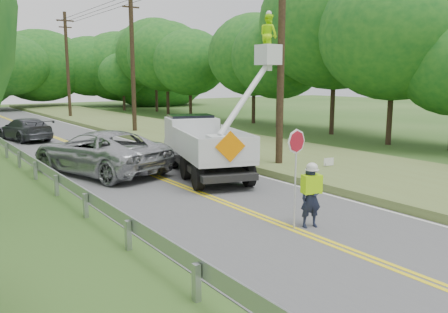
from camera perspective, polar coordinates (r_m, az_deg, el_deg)
ground at (r=10.47m, az=19.71°, el=-12.78°), size 140.00×140.00×0.00m
road at (r=21.41m, az=-12.38°, el=-0.94°), size 7.20×96.00×0.03m
guardrail at (r=21.03m, az=-23.55°, el=-0.23°), size 0.18×48.00×0.77m
utility_poles at (r=26.01m, az=-5.03°, el=12.75°), size 1.60×43.30×10.00m
tall_grass_verge at (r=24.93m, az=2.81°, el=1.10°), size 7.00×96.00×0.30m
treeline_right at (r=38.44m, az=3.78°, el=13.29°), size 10.73×53.42×12.26m
treeline_horizon at (r=62.48m, az=-25.17°, el=10.35°), size 57.26×14.81×12.45m
flagger at (r=12.16m, az=10.82°, el=-4.46°), size 1.07×0.54×2.63m
bucket_truck at (r=19.21m, az=-2.36°, el=2.53°), size 4.89×6.83×6.43m
suv_silver at (r=19.52m, az=-15.32°, el=0.59°), size 4.73×6.99×1.78m
suv_darkgrey at (r=31.41m, az=-23.70°, el=3.15°), size 2.89×5.16×1.41m
yard_sign at (r=19.32m, az=12.99°, el=-0.73°), size 0.44×0.15×0.66m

